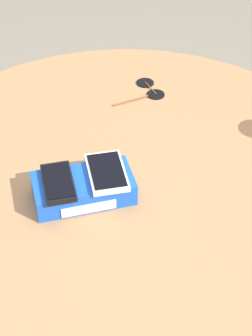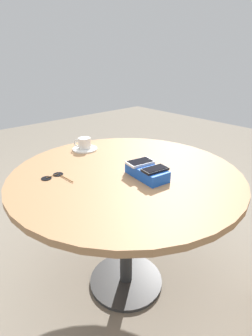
# 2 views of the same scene
# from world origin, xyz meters

# --- Properties ---
(ground_plane) EXTENTS (8.00, 8.00, 0.00)m
(ground_plane) POSITION_xyz_m (0.00, 0.00, 0.00)
(ground_plane) COLOR gray
(round_table) EXTENTS (1.11, 1.11, 0.72)m
(round_table) POSITION_xyz_m (0.00, 0.00, 0.62)
(round_table) COLOR #2D2D2D
(round_table) RESTS_ON ground_plane
(phone_box) EXTENTS (0.22, 0.13, 0.05)m
(phone_box) POSITION_xyz_m (-0.11, -0.03, 0.74)
(phone_box) COLOR blue
(phone_box) RESTS_ON round_table
(phone_black) EXTENTS (0.08, 0.12, 0.01)m
(phone_black) POSITION_xyz_m (-0.16, -0.03, 0.77)
(phone_black) COLOR black
(phone_black) RESTS_ON phone_box
(phone_white) EXTENTS (0.10, 0.13, 0.01)m
(phone_white) POSITION_xyz_m (-0.06, -0.04, 0.77)
(phone_white) COLOR silver
(phone_white) RESTS_ON phone_box
(saucer) EXTENTS (0.15, 0.15, 0.01)m
(saucer) POSITION_xyz_m (0.40, -0.03, 0.72)
(saucer) COLOR silver
(saucer) RESTS_ON round_table
(coffee_cup) EXTENTS (0.09, 0.09, 0.06)m
(coffee_cup) POSITION_xyz_m (0.41, -0.03, 0.76)
(coffee_cup) COLOR silver
(coffee_cup) RESTS_ON saucer
(sunglasses) EXTENTS (0.15, 0.11, 0.01)m
(sunglasses) POSITION_xyz_m (0.18, 0.29, 0.72)
(sunglasses) COLOR black
(sunglasses) RESTS_ON round_table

